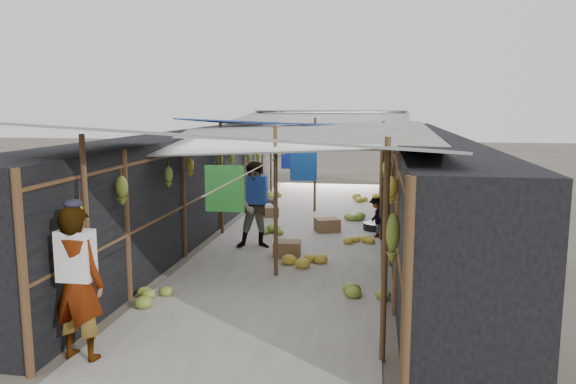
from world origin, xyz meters
The scene contains 14 objects.
ground centered at (0.00, 0.00, 0.00)m, with size 80.00×80.00×0.00m, color #6B6356.
aisle_slab centered at (0.00, 6.50, 0.01)m, with size 3.60×16.00×0.02m, color #9E998E.
stall_left centered at (-2.70, 6.50, 1.15)m, with size 1.40×15.00×2.30m, color black.
stall_right centered at (2.70, 6.50, 1.15)m, with size 1.40×15.00×2.30m, color black.
crate_near centered at (-0.01, 4.27, 0.16)m, with size 0.52×0.42×0.31m, color #886145.
crate_mid centered at (0.57, 6.54, 0.16)m, with size 0.54×0.43×0.32m, color #886145.
crate_back centered at (-1.06, 8.06, 0.14)m, with size 0.44×0.36×0.28m, color #886145.
black_basin centered at (1.70, 6.90, 0.09)m, with size 0.62×0.62×0.18m, color black.
vendor_elderly centered at (-1.67, -0.50, 0.92)m, with size 0.67×0.44×1.83m, color white.
shopper_blue centered at (-0.73, 4.85, 0.90)m, with size 0.87×0.68×1.80m, color navy.
vendor_seated centered at (1.70, 6.17, 0.47)m, with size 0.60×0.35×0.93m, color #4B4541.
market_canopy centered at (0.02, 6.82, 2.41)m, with size 5.62×15.20×2.77m.
hanging_bananas centered at (-0.16, 6.68, 1.64)m, with size 3.95×13.72×0.86m.
floor_bananas centered at (0.22, 6.13, 0.15)m, with size 3.92×10.11×0.32m.
Camera 1 is at (1.69, -6.23, 2.95)m, focal length 35.00 mm.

